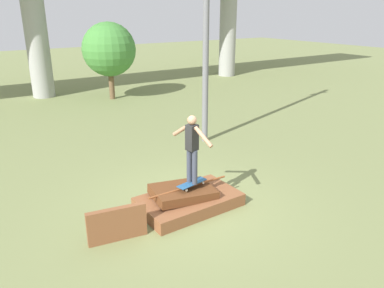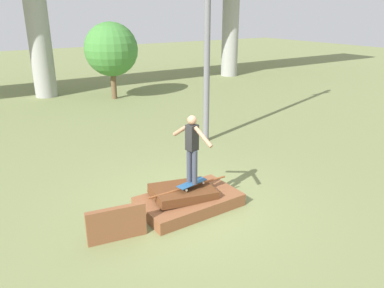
# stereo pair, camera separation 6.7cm
# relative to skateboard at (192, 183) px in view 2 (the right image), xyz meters

# --- Properties ---
(ground_plane) EXTENTS (80.00, 80.00, 0.00)m
(ground_plane) POSITION_rel_skateboard_xyz_m (-0.05, 0.05, -0.61)
(ground_plane) COLOR olive
(scrap_pile) EXTENTS (2.29, 1.39, 0.54)m
(scrap_pile) POSITION_rel_skateboard_xyz_m (-0.08, 0.07, -0.41)
(scrap_pile) COLOR brown
(scrap_pile) RESTS_ON ground_plane
(scrap_plank_loose) EXTENTS (1.17, 0.32, 0.70)m
(scrap_plank_loose) POSITION_rel_skateboard_xyz_m (-1.93, -0.26, -0.26)
(scrap_plank_loose) COLOR brown
(scrap_plank_loose) RESTS_ON ground_plane
(skateboard) EXTENTS (0.79, 0.37, 0.09)m
(skateboard) POSITION_rel_skateboard_xyz_m (0.00, 0.00, 0.00)
(skateboard) COLOR #23517F
(skateboard) RESTS_ON scrap_pile
(skater) EXTENTS (0.32, 1.17, 1.56)m
(skater) POSITION_rel_skateboard_xyz_m (-0.00, 0.00, 0.92)
(skater) COLOR #383D4C
(skater) RESTS_ON skateboard
(utility_pole) EXTENTS (1.30, 0.20, 8.75)m
(utility_pole) POSITION_rel_skateboard_xyz_m (2.93, 3.65, 3.89)
(utility_pole) COLOR slate
(utility_pole) RESTS_ON ground_plane
(tree_behind_left) EXTENTS (2.61, 2.61, 3.76)m
(tree_behind_left) POSITION_rel_skateboard_xyz_m (2.73, 11.54, 1.83)
(tree_behind_left) COLOR brown
(tree_behind_left) RESTS_ON ground_plane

